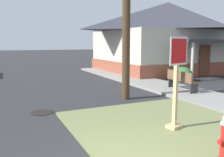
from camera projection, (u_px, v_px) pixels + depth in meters
grass_corner_patch at (167, 128)px, 6.12m from camera, size 4.55×4.99×0.08m
sidewalk_strip at (163, 87)px, 11.88m from camera, size 2.20×19.22×0.12m
stop_sign at (176, 86)px, 5.88m from camera, size 0.65×0.36×2.25m
manhole_cover at (42, 113)px, 7.62m from camera, size 0.70×0.70×0.02m
street_bench at (181, 79)px, 10.65m from camera, size 0.57×1.80×0.85m
corner_house at (168, 36)px, 19.11m from camera, size 10.34×9.49×5.33m
shrub_near_porch at (182, 74)px, 13.98m from camera, size 1.17×1.17×0.84m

